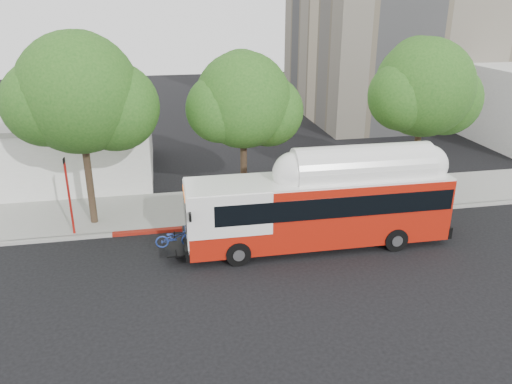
% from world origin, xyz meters
% --- Properties ---
extents(ground, '(120.00, 120.00, 0.00)m').
position_xyz_m(ground, '(0.00, 0.00, 0.00)').
color(ground, black).
rests_on(ground, ground).
extents(sidewalk, '(60.00, 5.00, 0.15)m').
position_xyz_m(sidewalk, '(0.00, 6.50, 0.07)').
color(sidewalk, gray).
rests_on(sidewalk, ground).
extents(curb_strip, '(60.00, 0.30, 0.15)m').
position_xyz_m(curb_strip, '(0.00, 3.90, 0.07)').
color(curb_strip, gray).
rests_on(curb_strip, ground).
extents(red_curb_segment, '(10.00, 0.32, 0.16)m').
position_xyz_m(red_curb_segment, '(-3.00, 3.90, 0.08)').
color(red_curb_segment, maroon).
rests_on(red_curb_segment, ground).
extents(street_tree_left, '(6.67, 5.80, 9.74)m').
position_xyz_m(street_tree_left, '(-8.53, 5.56, 6.60)').
color(street_tree_left, '#2D2116').
rests_on(street_tree_left, ground).
extents(street_tree_mid, '(5.75, 5.00, 8.62)m').
position_xyz_m(street_tree_mid, '(-0.59, 6.06, 5.91)').
color(street_tree_mid, '#2D2116').
rests_on(street_tree_mid, ground).
extents(street_tree_right, '(6.21, 5.40, 9.18)m').
position_xyz_m(street_tree_right, '(9.44, 5.86, 6.26)').
color(street_tree_right, '#2D2116').
rests_on(street_tree_right, ground).
extents(low_commercial_bldg, '(16.20, 10.20, 4.25)m').
position_xyz_m(low_commercial_bldg, '(-14.00, 14.00, 2.15)').
color(low_commercial_bldg, silver).
rests_on(low_commercial_bldg, ground).
extents(transit_bus, '(13.15, 2.89, 3.88)m').
position_xyz_m(transit_bus, '(1.74, 1.06, 1.81)').
color(transit_bus, '#AC190B').
rests_on(transit_bus, ground).
extents(signal_pole, '(0.11, 0.38, 4.04)m').
position_xyz_m(signal_pole, '(-9.84, 4.27, 2.07)').
color(signal_pole, '#B41813').
rests_on(signal_pole, ground).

